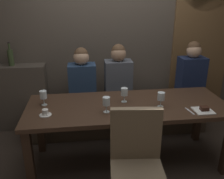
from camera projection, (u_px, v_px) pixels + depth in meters
The scene contains 18 objects.
ground at pixel (127, 160), 2.94m from camera, with size 9.00×9.00×0.00m, color #382D26.
back_wall_tiled at pixel (113, 22), 3.54m from camera, with size 6.00×0.12×3.00m, color brown.
arched_door at pixel (202, 31), 3.69m from camera, with size 0.90×0.05×2.55m.
back_counter at pixel (9, 98), 3.55m from camera, with size 1.10×0.28×0.95m, color #494138.
dining_table at pixel (128, 112), 2.71m from camera, with size 2.20×0.84×0.74m.
banquette_bench at pixel (118, 117), 3.51m from camera, with size 2.50×0.44×0.45m.
chair_near_side at pixel (137, 159), 2.07m from camera, with size 0.48×0.48×0.98m.
diner_redhead at pixel (82, 79), 3.25m from camera, with size 0.36×0.24×0.79m.
diner_bearded at pixel (118, 76), 3.30m from camera, with size 0.36×0.24×0.82m.
diner_far_end at pixel (191, 73), 3.44m from camera, with size 0.36×0.24×0.83m.
wine_bottle_pale_label at pixel (11, 57), 3.36m from camera, with size 0.08×0.08×0.33m.
wine_glass_end_left at pixel (124, 92), 2.71m from camera, with size 0.08×0.08×0.16m.
wine_glass_far_left at pixel (161, 97), 2.58m from camera, with size 0.08×0.08×0.16m.
wine_glass_end_right at pixel (106, 102), 2.46m from camera, with size 0.08×0.08×0.16m.
wine_glass_center_front at pixel (43, 95), 2.63m from camera, with size 0.08×0.08×0.16m.
espresso_cup at pixel (45, 113), 2.42m from camera, with size 0.12×0.12×0.06m.
dessert_plate at pixel (204, 110), 2.52m from camera, with size 0.19×0.19×0.05m.
fork_on_table at pixel (190, 111), 2.51m from camera, with size 0.02×0.17×0.01m, color silver.
Camera 1 is at (-0.49, -2.40, 1.84)m, focal length 39.20 mm.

